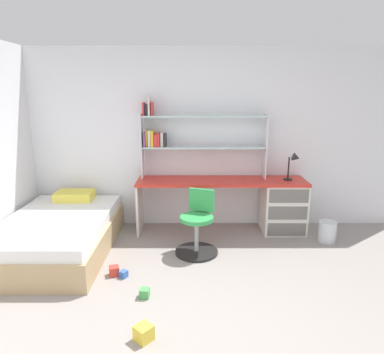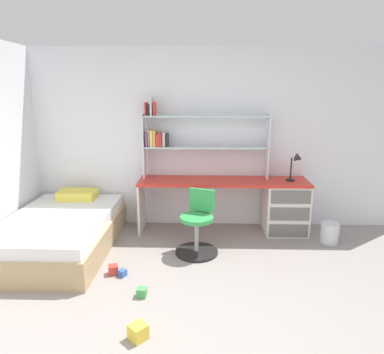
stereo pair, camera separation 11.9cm
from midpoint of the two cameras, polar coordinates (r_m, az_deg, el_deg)
ground_plane at (r=2.94m, az=2.28°, el=-27.05°), size 5.83×6.26×0.02m
room_shell at (r=3.75m, az=-18.09°, el=3.02°), size 5.83×6.26×2.50m
desk at (r=4.90m, az=11.47°, el=-4.11°), size 2.30×0.52×0.74m
bookshelf_hutch at (r=4.74m, az=-1.62°, el=6.98°), size 1.71×0.22×1.09m
desk_lamp at (r=4.81m, az=15.81°, el=2.38°), size 0.20×0.17×0.38m
swivel_chair at (r=4.22m, az=0.08°, el=-8.60°), size 0.52×0.52×0.76m
bed_platform at (r=4.58m, az=-21.82°, el=-8.74°), size 1.22×1.86×0.57m
waste_bin at (r=4.88m, az=20.72°, el=-8.38°), size 0.23×0.23×0.27m
toy_block_yellow_0 at (r=3.03m, az=-9.18°, el=-24.02°), size 0.18×0.18×0.13m
toy_block_green_2 at (r=3.53m, az=-8.84°, el=-18.37°), size 0.10×0.10×0.09m
toy_block_red_3 at (r=3.94m, az=-13.57°, el=-14.80°), size 0.13×0.13×0.10m
toy_block_blue_4 at (r=3.89m, az=-12.10°, el=-15.36°), size 0.10×0.10×0.07m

